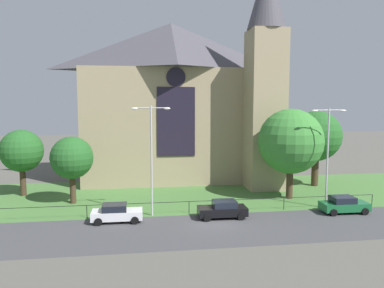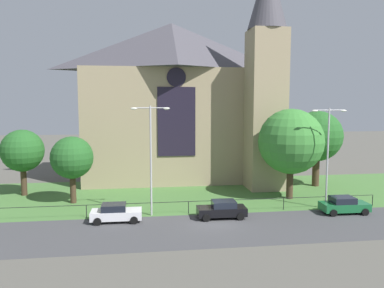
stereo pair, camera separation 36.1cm
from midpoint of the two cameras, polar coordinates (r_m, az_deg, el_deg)
The scene contains 14 objects.
ground at distance 42.43m, azimuth 0.84°, elevation -7.33°, with size 160.00×160.00×0.00m, color #56544C.
road_asphalt at distance 31.07m, azimuth 4.25°, elevation -12.48°, with size 120.00×8.00×0.01m, color #424244.
grass_verge at distance 40.51m, azimuth 1.27°, elevation -7.99°, with size 120.00×20.00×0.01m, color #477538.
church_building at distance 49.85m, azimuth -1.84°, elevation 6.61°, with size 23.20×16.20×26.00m.
iron_railing at distance 34.74m, azimuth -0.22°, elevation -8.73°, with size 35.78×0.07×1.13m.
tree_left_far at distance 44.47m, azimuth -23.71°, elevation -0.95°, with size 4.49×4.49×7.08m.
tree_right_far at distance 47.54m, azimuth 18.31°, elevation 1.08°, with size 5.93×5.93×8.95m.
tree_right_near at distance 40.50m, azimuth 14.75°, elevation 0.35°, with size 6.68×6.68×9.31m.
tree_left_near at distance 39.37m, azimuth -17.18°, elevation -1.99°, with size 4.16×4.16×6.64m.
streetlamp_near at distance 33.42m, azimuth -5.85°, elevation -0.57°, with size 3.37×0.26×9.68m.
streetlamp_far at distance 37.70m, azimuth 19.83°, elevation -0.33°, with size 3.37×0.26×9.43m.
parked_car_white at distance 33.17m, azimuth -10.95°, elevation -10.02°, with size 4.22×2.06×1.51m.
parked_car_black at distance 33.68m, azimuth 4.80°, elevation -9.67°, with size 4.23×2.08×1.51m.
parked_car_green at distance 37.56m, azimuth 21.93°, elevation -8.43°, with size 4.25×2.11×1.51m.
Camera 2 is at (-6.04, -30.78, 10.00)m, focal length 35.85 mm.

